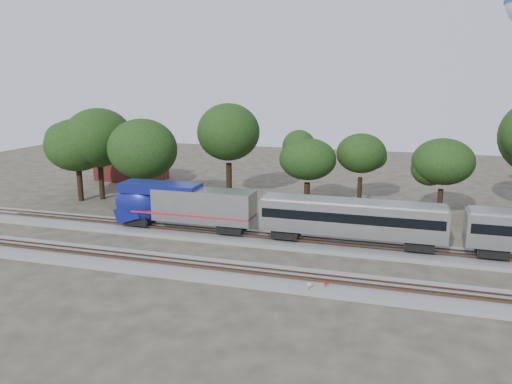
# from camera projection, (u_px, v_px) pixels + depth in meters

# --- Properties ---
(ground) EXTENTS (160.00, 160.00, 0.00)m
(ground) POSITION_uv_depth(u_px,v_px,m) (260.00, 261.00, 47.50)
(ground) COLOR #383328
(ground) RESTS_ON ground
(track_far) EXTENTS (160.00, 5.00, 0.73)m
(track_far) POSITION_uv_depth(u_px,v_px,m) (275.00, 240.00, 53.06)
(track_far) COLOR slate
(track_far) RESTS_ON ground
(track_near) EXTENTS (160.00, 5.00, 0.73)m
(track_near) POSITION_uv_depth(u_px,v_px,m) (247.00, 274.00, 43.72)
(track_near) COLOR slate
(track_near) RESTS_ON ground
(switch_stand_red) EXTENTS (0.29, 0.05, 0.91)m
(switch_stand_red) POSITION_uv_depth(u_px,v_px,m) (325.00, 285.00, 40.49)
(switch_stand_red) COLOR #512D19
(switch_stand_red) RESTS_ON ground
(switch_stand_white) EXTENTS (0.30, 0.10, 0.97)m
(switch_stand_white) POSITION_uv_depth(u_px,v_px,m) (309.00, 287.00, 40.09)
(switch_stand_white) COLOR #512D19
(switch_stand_white) RESTS_ON ground
(switch_lever) EXTENTS (0.53, 0.35, 0.30)m
(switch_lever) POSITION_uv_depth(u_px,v_px,m) (332.00, 291.00, 40.40)
(switch_lever) COLOR #512D19
(switch_lever) RESTS_ON ground
(brick_building) EXTENTS (11.81, 9.25, 5.13)m
(brick_building) POSITION_uv_depth(u_px,v_px,m) (131.00, 165.00, 85.71)
(brick_building) COLOR maroon
(brick_building) RESTS_ON ground
(tree_0) EXTENTS (8.09, 8.09, 11.41)m
(tree_0) POSITION_uv_depth(u_px,v_px,m) (77.00, 145.00, 69.43)
(tree_0) COLOR black
(tree_0) RESTS_ON ground
(tree_1) EXTENTS (9.01, 9.01, 12.70)m
(tree_1) POSITION_uv_depth(u_px,v_px,m) (98.00, 138.00, 70.28)
(tree_1) COLOR black
(tree_1) RESTS_ON ground
(tree_2) EXTENTS (7.98, 7.98, 11.25)m
(tree_2) POSITION_uv_depth(u_px,v_px,m) (142.00, 149.00, 66.29)
(tree_2) COLOR black
(tree_2) RESTS_ON ground
(tree_3) EXTENTS (9.82, 9.82, 13.84)m
(tree_3) POSITION_uv_depth(u_px,v_px,m) (228.00, 132.00, 70.25)
(tree_3) COLOR black
(tree_3) RESTS_ON ground
(tree_4) EXTENTS (6.89, 6.89, 9.71)m
(tree_4) POSITION_uv_depth(u_px,v_px,m) (308.00, 159.00, 64.78)
(tree_4) COLOR black
(tree_4) RESTS_ON ground
(tree_5) EXTENTS (7.31, 7.31, 10.31)m
(tree_5) POSITION_uv_depth(u_px,v_px,m) (361.00, 153.00, 67.05)
(tree_5) COLOR black
(tree_5) RESTS_ON ground
(tree_6) EXTENTS (7.46, 7.46, 10.51)m
(tree_6) POSITION_uv_depth(u_px,v_px,m) (443.00, 162.00, 59.38)
(tree_6) COLOR black
(tree_6) RESTS_ON ground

